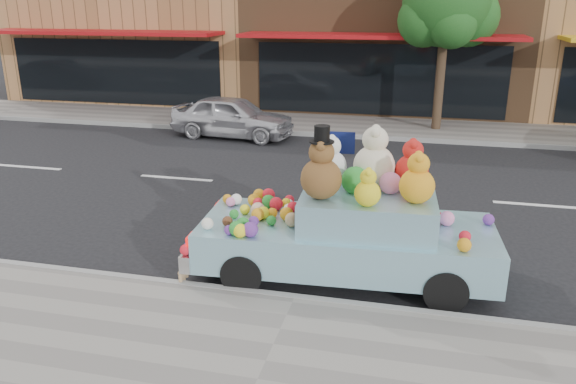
# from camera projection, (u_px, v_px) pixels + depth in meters

# --- Properties ---
(ground) EXTENTS (120.00, 120.00, 0.00)m
(ground) POSITION_uv_depth(u_px,v_px,m) (345.00, 191.00, 12.35)
(ground) COLOR black
(ground) RESTS_ON ground
(near_sidewalk) EXTENTS (60.00, 3.00, 0.12)m
(near_sidewalk) POSITION_uv_depth(u_px,v_px,m) (266.00, 365.00, 6.35)
(near_sidewalk) COLOR gray
(near_sidewalk) RESTS_ON ground
(far_sidewalk) EXTENTS (60.00, 3.00, 0.12)m
(far_sidewalk) POSITION_uv_depth(u_px,v_px,m) (372.00, 127.00, 18.32)
(far_sidewalk) COLOR gray
(far_sidewalk) RESTS_ON ground
(near_kerb) EXTENTS (60.00, 0.12, 0.13)m
(near_kerb) POSITION_uv_depth(u_px,v_px,m) (295.00, 300.00, 7.73)
(near_kerb) COLOR gray
(near_kerb) RESTS_ON ground
(far_kerb) EXTENTS (60.00, 0.12, 0.13)m
(far_kerb) POSITION_uv_depth(u_px,v_px,m) (368.00, 137.00, 16.93)
(far_kerb) COLOR gray
(far_kerb) RESTS_ON ground
(storefront_left) EXTENTS (10.00, 9.80, 7.30)m
(storefront_left) POSITION_uv_depth(u_px,v_px,m) (157.00, 9.00, 24.39)
(storefront_left) COLOR #A77446
(storefront_left) RESTS_ON ground
(storefront_mid) EXTENTS (10.00, 9.80, 7.30)m
(storefront_mid) POSITION_uv_depth(u_px,v_px,m) (390.00, 10.00, 22.20)
(storefront_mid) COLOR brown
(storefront_mid) RESTS_ON ground
(street_tree) EXTENTS (3.00, 2.70, 5.22)m
(street_tree) POSITION_uv_depth(u_px,v_px,m) (447.00, 11.00, 16.74)
(street_tree) COLOR #38281C
(street_tree) RESTS_ON ground
(car_silver) EXTENTS (3.88, 1.90, 1.27)m
(car_silver) POSITION_uv_depth(u_px,v_px,m) (232.00, 117.00, 17.03)
(car_silver) COLOR silver
(car_silver) RESTS_ON ground
(art_car) EXTENTS (4.58, 2.00, 2.38)m
(art_car) POSITION_uv_depth(u_px,v_px,m) (349.00, 225.00, 8.28)
(art_car) COLOR black
(art_car) RESTS_ON ground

